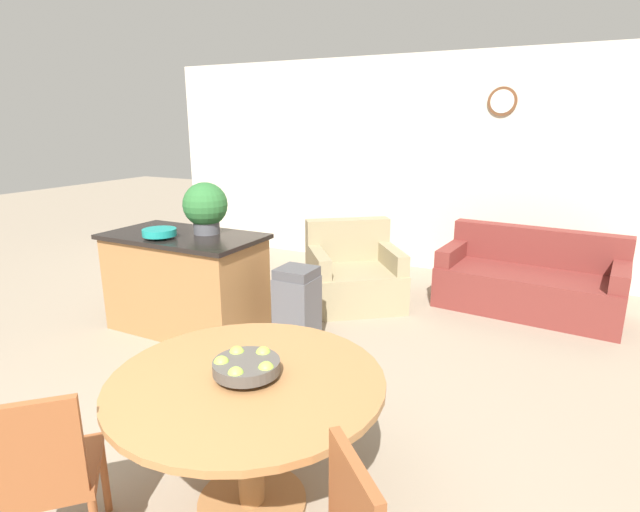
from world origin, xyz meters
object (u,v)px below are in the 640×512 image
(dining_table, at_px, (248,408))
(armchair, at_px, (353,276))
(teal_bowl, at_px, (159,232))
(potted_plant, at_px, (205,207))
(trash_bin, at_px, (297,308))
(dining_chair_near_left, at_px, (42,471))
(fruit_bowl, at_px, (246,366))
(kitchen_island, at_px, (186,282))
(couch, at_px, (529,283))

(dining_table, xyz_separation_m, armchair, (-0.73, 2.95, -0.27))
(teal_bowl, bearing_deg, potted_plant, 55.02)
(teal_bowl, distance_m, trash_bin, 1.36)
(dining_chair_near_left, relative_size, potted_plant, 1.87)
(fruit_bowl, bearing_deg, dining_table, 6.98)
(dining_table, relative_size, trash_bin, 1.86)
(fruit_bowl, height_order, kitchen_island, kitchen_island)
(dining_chair_near_left, xyz_separation_m, armchair, (-0.15, 3.63, -0.19))
(dining_table, distance_m, armchair, 3.05)
(fruit_bowl, xyz_separation_m, armchair, (-0.72, 2.95, -0.50))
(trash_bin, distance_m, armchair, 1.21)
(dining_chair_near_left, bearing_deg, dining_table, 4.64)
(dining_chair_near_left, bearing_deg, teal_bowl, 77.26)
(teal_bowl, relative_size, armchair, 0.23)
(kitchen_island, bearing_deg, trash_bin, 7.31)
(dining_chair_near_left, height_order, armchair, dining_chair_near_left)
(kitchen_island, relative_size, teal_bowl, 4.93)
(fruit_bowl, bearing_deg, trash_bin, 112.60)
(dining_chair_near_left, distance_m, armchair, 3.64)
(armchair, bearing_deg, fruit_bowl, -113.88)
(teal_bowl, relative_size, couch, 0.16)
(fruit_bowl, bearing_deg, kitchen_island, 138.67)
(trash_bin, bearing_deg, armchair, 89.83)
(kitchen_island, xyz_separation_m, teal_bowl, (-0.07, -0.21, 0.50))
(potted_plant, bearing_deg, dining_chair_near_left, -65.84)
(dining_table, bearing_deg, armchair, 103.81)
(dining_table, xyz_separation_m, kitchen_island, (-1.83, 1.60, -0.11))
(dining_chair_near_left, bearing_deg, potted_plant, 68.92)
(dining_table, xyz_separation_m, trash_bin, (-0.73, 1.75, -0.21))
(fruit_bowl, distance_m, kitchen_island, 2.45)
(dining_chair_near_left, bearing_deg, kitchen_island, 73.50)
(dining_table, bearing_deg, couch, 75.02)
(trash_bin, bearing_deg, fruit_bowl, -67.40)
(kitchen_island, distance_m, couch, 3.44)
(couch, height_order, armchair, armchair)
(trash_bin, xyz_separation_m, armchair, (0.00, 1.21, -0.06))
(kitchen_island, xyz_separation_m, armchair, (1.10, 1.35, -0.17))
(dining_chair_near_left, relative_size, trash_bin, 1.23)
(fruit_bowl, relative_size, couch, 0.18)
(kitchen_island, distance_m, armchair, 1.75)
(couch, relative_size, armchair, 1.44)
(fruit_bowl, height_order, teal_bowl, teal_bowl)
(dining_table, bearing_deg, potted_plant, 133.70)
(fruit_bowl, distance_m, teal_bowl, 2.36)
(dining_table, height_order, teal_bowl, teal_bowl)
(potted_plant, distance_m, armchair, 1.76)
(dining_table, relative_size, couch, 0.72)
(dining_table, distance_m, dining_chair_near_left, 0.89)
(couch, bearing_deg, armchair, -153.95)
(couch, bearing_deg, dining_table, -100.04)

